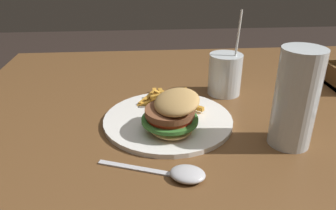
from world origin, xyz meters
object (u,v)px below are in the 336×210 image
Objects in this scene: meal_plate_near at (170,116)px; spoon at (183,174)px; juice_glass at (225,75)px; beer_glass at (295,101)px.

meal_plate_near is 0.17m from spoon.
spoon is (0.17, 0.01, -0.02)m from meal_plate_near.
meal_plate_near is at bearing -43.59° from juice_glass.
juice_glass is (-0.24, -0.07, -0.04)m from beer_glass.
beer_glass reaches higher than meal_plate_near.
meal_plate_near is 1.48× the size of spoon.
beer_glass is 0.25m from juice_glass.
meal_plate_near is 0.22m from juice_glass.
meal_plate_near is at bearing -110.49° from beer_glass.
juice_glass reaches higher than beer_glass.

